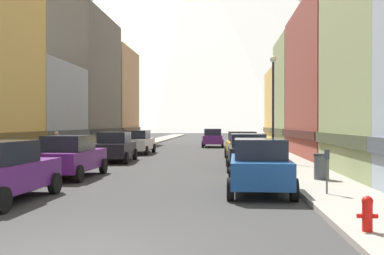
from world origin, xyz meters
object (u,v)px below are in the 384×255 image
object	(u,v)px
car_left_3	(138,142)
pedestrian_0	(56,148)
car_left_0	(0,171)
parking_meter_near	(327,165)
trash_bin_right	(321,166)
fire_hydrant_near	(367,212)
car_left_2	(115,147)
car_right_0	(259,166)
potted_plant_1	(56,152)
car_left_1	(70,156)
car_right_1	(247,152)
car_driving_0	(213,138)
car_right_2	(242,145)
streetlamp_right	(273,93)

from	to	relation	value
car_left_3	pedestrian_0	xyz separation A→B (m)	(-2.45, -10.32, 0.05)
pedestrian_0	car_left_0	bearing A→B (deg)	-77.54
parking_meter_near	trash_bin_right	world-z (taller)	parking_meter_near
fire_hydrant_near	pedestrian_0	bearing A→B (deg)	128.55
pedestrian_0	car_left_2	bearing A→B (deg)	50.90
car_right_0	potted_plant_1	size ratio (longest dim) A/B	4.96
car_right_0	potted_plant_1	world-z (taller)	car_right_0
car_left_0	car_right_0	distance (m)	7.94
car_left_1	parking_meter_near	distance (m)	10.68
car_left_2	car_left_1	bearing A→B (deg)	-90.03
car_right_1	car_driving_0	world-z (taller)	same
car_right_0	car_right_1	bearing A→B (deg)	89.98
fire_hydrant_near	parking_meter_near	xyz separation A→B (m)	(0.30, 4.92, 0.49)
car_driving_0	trash_bin_right	world-z (taller)	car_driving_0
car_right_2	parking_meter_near	bearing A→B (deg)	-82.53
car_left_0	pedestrian_0	distance (m)	11.34
car_left_1	car_right_1	world-z (taller)	same
car_right_2	pedestrian_0	distance (m)	11.29
car_right_1	streetlamp_right	xyz separation A→B (m)	(1.55, 2.84, 3.09)
car_right_2	trash_bin_right	distance (m)	11.54
car_left_1	car_left_2	size ratio (longest dim) A/B	0.99
car_left_1	car_right_2	xyz separation A→B (m)	(7.60, 10.13, 0.00)
car_left_1	car_driving_0	bearing A→B (deg)	78.24
car_right_1	trash_bin_right	size ratio (longest dim) A/B	4.51
fire_hydrant_near	streetlamp_right	bearing A→B (deg)	90.35
car_driving_0	streetlamp_right	xyz separation A→B (m)	(3.75, -19.28, 3.09)
car_driving_0	potted_plant_1	bearing A→B (deg)	-114.43
car_right_0	car_right_1	distance (m)	7.61
trash_bin_right	car_left_3	bearing A→B (deg)	121.70
car_driving_0	fire_hydrant_near	bearing A→B (deg)	-83.84
car_left_0	car_right_1	distance (m)	12.50
car_driving_0	car_left_0	bearing A→B (deg)	-99.57
car_left_0	parking_meter_near	distance (m)	9.64
car_left_2	car_left_0	bearing A→B (deg)	-90.02
car_right_0	parking_meter_near	world-z (taller)	car_right_0
parking_meter_near	streetlamp_right	xyz separation A→B (m)	(-0.40, 11.45, 2.97)
fire_hydrant_near	trash_bin_right	bearing A→B (deg)	84.00
car_right_1	fire_hydrant_near	size ratio (longest dim) A/B	6.27
car_right_0	trash_bin_right	size ratio (longest dim) A/B	4.54
trash_bin_right	car_right_2	bearing A→B (deg)	102.78
pedestrian_0	car_left_3	bearing A→B (deg)	76.65
pedestrian_0	car_right_2	bearing A→B (deg)	27.10
fire_hydrant_near	potted_plant_1	distance (m)	20.84
car_driving_0	trash_bin_right	size ratio (longest dim) A/B	4.49
parking_meter_near	car_left_3	bearing A→B (deg)	115.43
car_left_1	streetlamp_right	bearing A→B (deg)	36.10
parking_meter_near	car_right_0	bearing A→B (deg)	153.00
streetlamp_right	trash_bin_right	bearing A→B (deg)	-82.69
car_left_3	car_right_0	size ratio (longest dim) A/B	0.99
car_right_2	car_left_1	bearing A→B (deg)	-126.88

